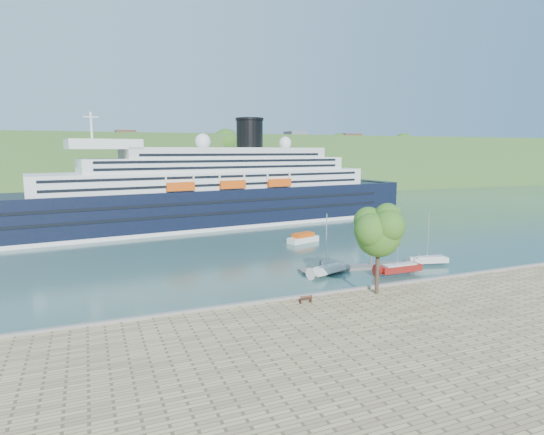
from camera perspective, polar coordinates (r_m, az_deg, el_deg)
The scene contains 11 objects.
ground at distance 59.75m, azimuth 14.42°, elevation -9.11°, with size 400.00×400.00×0.00m, color #284843.
far_hillside at distance 193.65m, azimuth -12.05°, elevation 6.54°, with size 400.00×50.00×24.00m, color #315421.
quay_coping at distance 59.27m, azimuth 14.57°, elevation -8.10°, with size 220.00×0.50×0.30m, color slate.
cruise_ship at distance 107.35m, azimuth -8.58°, elevation 5.69°, with size 113.94×16.59×25.59m, color black, non-canonical shape.
park_bench at distance 51.16m, azimuth 4.22°, elevation -10.12°, with size 1.50×0.62×0.96m, color #452113, non-canonical shape.
promenade_tree at distance 54.16m, azimuth 13.18°, elevation -3.46°, with size 6.99×6.99×11.58m, color #316119, non-canonical shape.
floating_pontoon at distance 70.46m, azimuth 10.81°, elevation -6.13°, with size 18.74×2.29×0.42m, color slate, non-canonical shape.
sailboat_white_near at distance 65.10m, azimuth 7.09°, elevation -3.57°, with size 6.62×1.84×8.55m, color silver, non-canonical shape.
sailboat_red at distance 67.35m, azimuth 15.87°, elevation -3.07°, with size 7.26×2.02×9.38m, color maroon, non-canonical shape.
sailboat_white_far at distance 74.51m, azimuth 19.28°, elevation -2.64°, with size 6.27×1.74×8.09m, color silver, non-canonical shape.
tender_launch at distance 88.72m, azimuth 3.93°, elevation -2.52°, with size 6.69×2.29×1.85m, color #DF4B0D, non-canonical shape.
Camera 1 is at (-34.46, -45.48, 17.73)m, focal length 30.00 mm.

